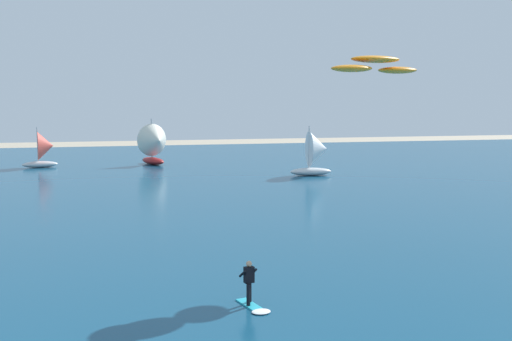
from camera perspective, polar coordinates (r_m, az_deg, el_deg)
The scene contains 6 objects.
ocean at distance 56.45m, azimuth -7.03°, elevation -1.21°, with size 160.00×90.00×0.10m, color navy.
kitesurfer at distance 23.42m, azimuth -0.42°, elevation -10.84°, with size 1.04×2.03×1.67m.
kite at distance 30.12m, azimuth 10.77°, elevation 9.36°, with size 5.40×3.65×0.79m.
sailboat_far_right at distance 71.86m, azimuth -9.13°, elevation 2.40°, with size 4.15×4.62×5.21m.
sailboat_mid_right at distance 61.70m, azimuth 5.53°, elevation 1.61°, with size 4.19×3.56×4.87m.
sailboat_center_horizon at distance 72.30m, azimuth -18.64°, elevation 1.86°, with size 3.84×3.30×4.39m.
Camera 1 is at (-5.93, -3.65, 7.75)m, focal length 44.08 mm.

